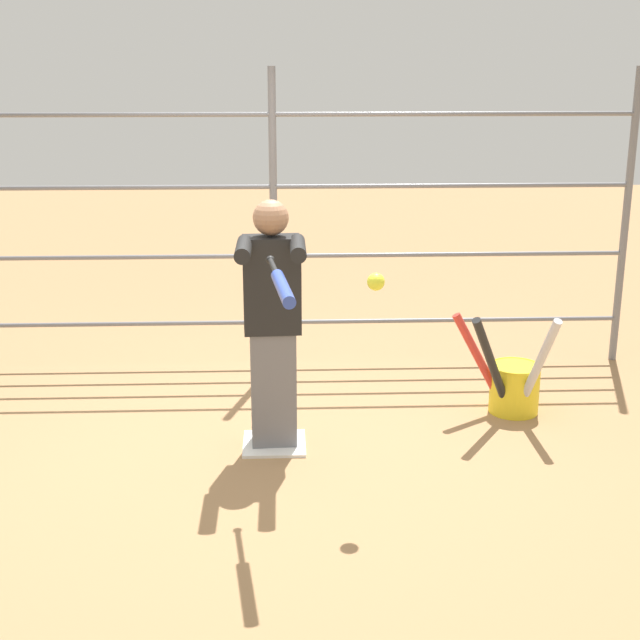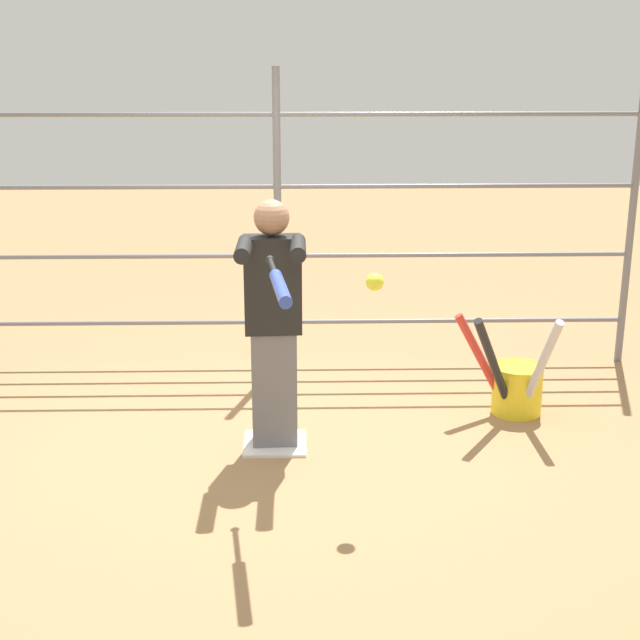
# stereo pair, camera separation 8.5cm
# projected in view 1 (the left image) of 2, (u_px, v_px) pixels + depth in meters

# --- Properties ---
(ground_plane) EXTENTS (24.00, 24.00, 0.00)m
(ground_plane) POSITION_uv_depth(u_px,v_px,m) (274.00, 445.00, 5.75)
(ground_plane) COLOR #9E754C
(home_plate) EXTENTS (0.40, 0.40, 0.02)m
(home_plate) POSITION_uv_depth(u_px,v_px,m) (274.00, 444.00, 5.74)
(home_plate) COLOR white
(home_plate) RESTS_ON ground
(fence_backstop) EXTENTS (5.64, 0.06, 2.34)m
(fence_backstop) POSITION_uv_depth(u_px,v_px,m) (274.00, 222.00, 6.95)
(fence_backstop) COLOR slate
(fence_backstop) RESTS_ON ground
(batter) EXTENTS (0.41, 0.54, 1.59)m
(batter) POSITION_uv_depth(u_px,v_px,m) (272.00, 318.00, 5.49)
(batter) COLOR slate
(batter) RESTS_ON ground
(baseball_bat_swinging) EXTENTS (0.16, 0.87, 0.08)m
(baseball_bat_swinging) POSITION_uv_depth(u_px,v_px,m) (281.00, 284.00, 4.48)
(baseball_bat_swinging) COLOR black
(softball_in_flight) EXTENTS (0.10, 0.10, 0.10)m
(softball_in_flight) POSITION_uv_depth(u_px,v_px,m) (376.00, 282.00, 4.78)
(softball_in_flight) COLOR yellow
(bat_bucket) EXTENTS (0.64, 0.66, 0.81)m
(bat_bucket) POSITION_uv_depth(u_px,v_px,m) (513.00, 384.00, 6.21)
(bat_bucket) COLOR yellow
(bat_bucket) RESTS_ON ground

